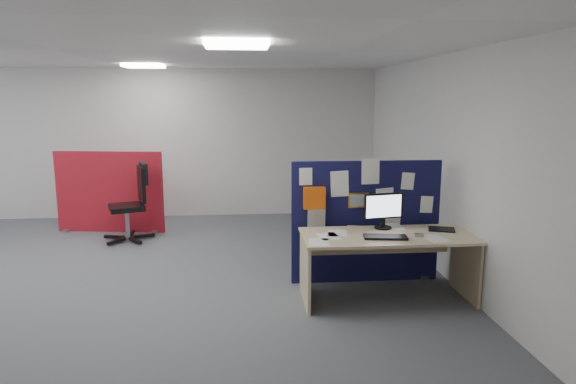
{
  "coord_description": "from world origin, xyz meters",
  "views": [
    {
      "loc": [
        2.04,
        -6.01,
        2.18
      ],
      "look_at": [
        2.6,
        0.36,
        1.0
      ],
      "focal_mm": 32.0,
      "sensor_mm": 36.0,
      "label": 1
    }
  ],
  "objects": [
    {
      "name": "main_desk",
      "position": [
        3.58,
        -0.75,
        0.56
      ],
      "size": [
        1.85,
        0.82,
        0.73
      ],
      "color": "beige",
      "rests_on": "floor"
    },
    {
      "name": "red_divider",
      "position": [
        -0.14,
        2.42,
        0.65
      ],
      "size": [
        1.76,
        0.31,
        1.33
      ],
      "rotation": [
        0.0,
        0.0,
        -0.15
      ],
      "color": "#AF1617",
      "rests_on": "floor"
    },
    {
      "name": "floor",
      "position": [
        0.0,
        0.0,
        0.0
      ],
      "size": [
        9.0,
        9.0,
        0.0
      ],
      "primitive_type": "plane",
      "color": "#52555A",
      "rests_on": "ground"
    },
    {
      "name": "wall_back",
      "position": [
        0.0,
        3.5,
        1.35
      ],
      "size": [
        9.0,
        0.02,
        2.7
      ],
      "primitive_type": "cube",
      "color": "silver",
      "rests_on": "floor"
    },
    {
      "name": "wall_right",
      "position": [
        4.5,
        0.0,
        1.35
      ],
      "size": [
        0.02,
        7.0,
        2.7
      ],
      "primitive_type": "cube",
      "color": "silver",
      "rests_on": "floor"
    },
    {
      "name": "monitor_main",
      "position": [
        3.6,
        -0.53,
        0.95
      ],
      "size": [
        0.46,
        0.19,
        0.4
      ],
      "rotation": [
        0.0,
        0.0,
        0.18
      ],
      "color": "black",
      "rests_on": "main_desk"
    },
    {
      "name": "keyboard",
      "position": [
        3.52,
        -0.93,
        0.74
      ],
      "size": [
        0.47,
        0.24,
        0.02
      ],
      "primitive_type": "cube",
      "rotation": [
        0.0,
        0.0,
        -0.14
      ],
      "color": "black",
      "rests_on": "main_desk"
    },
    {
      "name": "ceiling",
      "position": [
        0.0,
        0.0,
        2.7
      ],
      "size": [
        9.0,
        7.0,
        0.02
      ],
      "primitive_type": "cube",
      "color": "white",
      "rests_on": "wall_back"
    },
    {
      "name": "desk_papers",
      "position": [
        3.31,
        -0.79,
        0.73
      ],
      "size": [
        1.48,
        0.88,
        0.0
      ],
      "color": "white",
      "rests_on": "main_desk"
    },
    {
      "name": "ceiling_lights",
      "position": [
        0.33,
        0.67,
        2.67
      ],
      "size": [
        4.1,
        4.1,
        0.04
      ],
      "color": "white",
      "rests_on": "ceiling"
    },
    {
      "name": "mouse",
      "position": [
        3.89,
        -0.89,
        0.74
      ],
      "size": [
        0.11,
        0.08,
        0.03
      ],
      "primitive_type": "cube",
      "rotation": [
        0.0,
        0.0,
        -0.22
      ],
      "color": "#9A9B9F",
      "rests_on": "main_desk"
    },
    {
      "name": "office_chair",
      "position": [
        0.36,
        1.9,
        0.67
      ],
      "size": [
        0.78,
        0.75,
        1.17
      ],
      "rotation": [
        0.0,
        0.0,
        0.34
      ],
      "color": "black",
      "rests_on": "floor"
    },
    {
      "name": "paper_tray",
      "position": [
        4.23,
        -0.65,
        0.74
      ],
      "size": [
        0.34,
        0.3,
        0.01
      ],
      "primitive_type": "cube",
      "rotation": [
        0.0,
        0.0,
        -0.33
      ],
      "color": "black",
      "rests_on": "main_desk"
    },
    {
      "name": "navy_divider",
      "position": [
        3.46,
        -0.21,
        0.74
      ],
      "size": [
        1.77,
        0.3,
        1.49
      ],
      "color": "#0E1034",
      "rests_on": "floor"
    }
  ]
}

